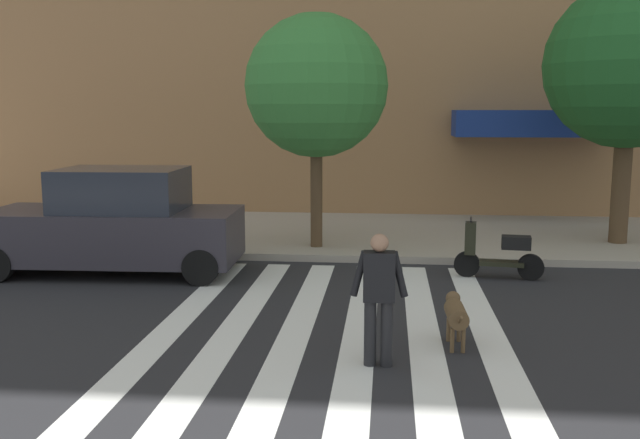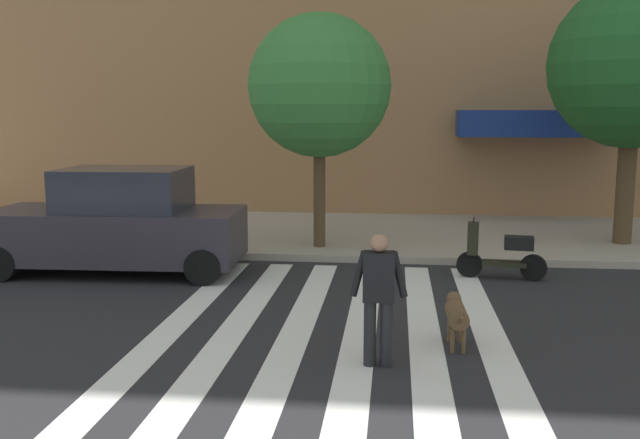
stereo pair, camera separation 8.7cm
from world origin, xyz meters
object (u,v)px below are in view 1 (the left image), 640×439
object	(u,v)px
street_tree_nearest	(316,86)
pedestrian_dog_walker	(379,292)
street_tree_middle	(629,66)
parked_scooter	(499,253)
parked_car_behind_first	(116,224)
dog_on_leash	(456,313)

from	to	relation	value
street_tree_nearest	pedestrian_dog_walker	xyz separation A→B (m)	(1.45, -6.73, -2.67)
street_tree_middle	parked_scooter	bearing A→B (deg)	-134.94
parked_car_behind_first	pedestrian_dog_walker	world-z (taller)	parked_car_behind_first
parked_scooter	street_tree_middle	world-z (taller)	street_tree_middle
parked_scooter	pedestrian_dog_walker	bearing A→B (deg)	-114.44
parked_car_behind_first	dog_on_leash	distance (m)	7.11
street_tree_nearest	dog_on_leash	bearing A→B (deg)	-67.38
parked_car_behind_first	street_tree_nearest	bearing A→B (deg)	31.63
street_tree_nearest	street_tree_middle	size ratio (longest dim) A/B	0.87
parked_scooter	dog_on_leash	world-z (taller)	parked_scooter
street_tree_nearest	street_tree_middle	world-z (taller)	street_tree_middle
pedestrian_dog_walker	dog_on_leash	world-z (taller)	pedestrian_dog_walker
parked_car_behind_first	dog_on_leash	size ratio (longest dim) A/B	4.61
street_tree_middle	pedestrian_dog_walker	distance (m)	9.95
parked_scooter	dog_on_leash	bearing A→B (deg)	-106.39
street_tree_nearest	pedestrian_dog_walker	world-z (taller)	street_tree_nearest
parked_car_behind_first	pedestrian_dog_walker	xyz separation A→B (m)	(5.07, -4.50, -0.02)
street_tree_middle	dog_on_leash	xyz separation A→B (m)	(-4.25, -7.00, -3.61)
street_tree_nearest	street_tree_middle	distance (m)	6.81
parked_car_behind_first	dog_on_leash	world-z (taller)	parked_car_behind_first
parked_car_behind_first	dog_on_leash	xyz separation A→B (m)	(6.08, -3.66, -0.50)
street_tree_nearest	pedestrian_dog_walker	distance (m)	7.39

